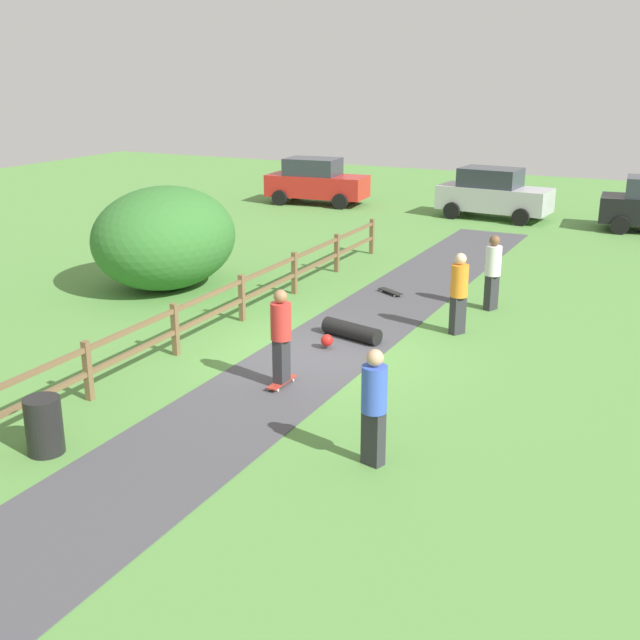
# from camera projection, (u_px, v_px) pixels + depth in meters

# --- Properties ---
(ground_plane) EXTENTS (60.00, 60.00, 0.00)m
(ground_plane) POSITION_uv_depth(u_px,v_px,m) (318.00, 355.00, 16.45)
(ground_plane) COLOR #568E42
(asphalt_path) EXTENTS (2.40, 28.00, 0.02)m
(asphalt_path) POSITION_uv_depth(u_px,v_px,m) (318.00, 354.00, 16.45)
(asphalt_path) COLOR #47474C
(asphalt_path) RESTS_ON ground_plane
(wooden_fence) EXTENTS (0.12, 18.12, 1.10)m
(wooden_fence) POSITION_uv_depth(u_px,v_px,m) (210.00, 308.00, 17.35)
(wooden_fence) COLOR brown
(wooden_fence) RESTS_ON ground_plane
(bush_large) EXTENTS (3.49, 4.19, 2.68)m
(bush_large) POSITION_uv_depth(u_px,v_px,m) (165.00, 238.00, 21.04)
(bush_large) COLOR #33702D
(bush_large) RESTS_ON ground_plane
(trash_bin) EXTENTS (0.56, 0.56, 0.90)m
(trash_bin) POSITION_uv_depth(u_px,v_px,m) (44.00, 426.00, 12.19)
(trash_bin) COLOR black
(trash_bin) RESTS_ON ground_plane
(skater_riding) EXTENTS (0.39, 0.80, 1.84)m
(skater_riding) POSITION_uv_depth(u_px,v_px,m) (281.00, 333.00, 14.52)
(skater_riding) COLOR #B23326
(skater_riding) RESTS_ON asphalt_path
(skater_fallen) EXTENTS (1.45, 1.28, 0.36)m
(skater_fallen) POSITION_uv_depth(u_px,v_px,m) (349.00, 332.00, 17.25)
(skater_fallen) COLOR black
(skater_fallen) RESTS_ON asphalt_path
(skateboard_loose) EXTENTS (0.79, 0.58, 0.08)m
(skateboard_loose) POSITION_uv_depth(u_px,v_px,m) (390.00, 291.00, 20.72)
(skateboard_loose) COLOR black
(skateboard_loose) RESTS_ON asphalt_path
(bystander_orange) EXTENTS (0.52, 0.52, 1.82)m
(bystander_orange) POSITION_uv_depth(u_px,v_px,m) (459.00, 289.00, 17.45)
(bystander_orange) COLOR #2D2D33
(bystander_orange) RESTS_ON ground_plane
(bystander_blue) EXTENTS (0.48, 0.48, 1.81)m
(bystander_blue) POSITION_uv_depth(u_px,v_px,m) (374.00, 402.00, 11.67)
(bystander_blue) COLOR #2D2D33
(bystander_blue) RESTS_ON ground_plane
(bystander_white) EXTENTS (0.50, 0.50, 1.83)m
(bystander_white) POSITION_uv_depth(u_px,v_px,m) (493.00, 269.00, 19.19)
(bystander_white) COLOR #2D2D33
(bystander_white) RESTS_ON ground_plane
(parked_car_silver) EXTENTS (4.32, 2.25, 1.92)m
(parked_car_silver) POSITION_uv_depth(u_px,v_px,m) (493.00, 194.00, 30.68)
(parked_car_silver) COLOR #B7B7BC
(parked_car_silver) RESTS_ON ground_plane
(parked_car_red) EXTENTS (4.34, 2.30, 1.92)m
(parked_car_red) POSITION_uv_depth(u_px,v_px,m) (316.00, 181.00, 33.89)
(parked_car_red) COLOR red
(parked_car_red) RESTS_ON ground_plane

